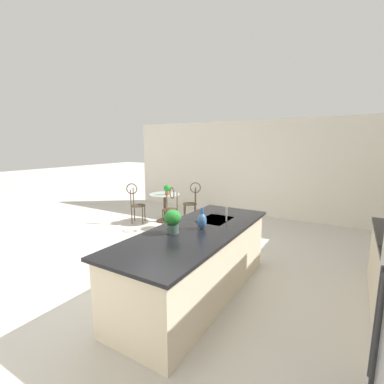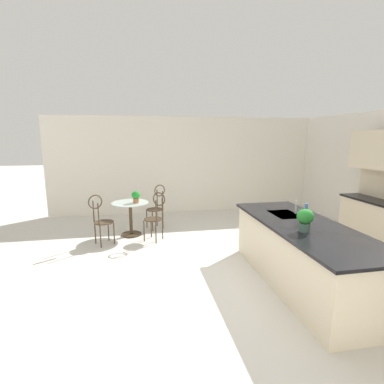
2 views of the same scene
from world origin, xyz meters
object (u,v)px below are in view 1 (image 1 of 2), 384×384
object	(u,v)px
potted_plant_on_table	(167,189)
vase_on_counter	(202,221)
chair_near_window	(171,206)
potted_plant_counter_near	(173,220)
bistro_table	(165,205)
chair_toward_desk	(192,200)
chair_by_island	(136,201)

from	to	relation	value
potted_plant_on_table	vase_on_counter	size ratio (longest dim) A/B	0.89
chair_near_window	potted_plant_counter_near	bearing A→B (deg)	35.78
bistro_table	potted_plant_counter_near	size ratio (longest dim) A/B	2.64
bistro_table	vase_on_counter	distance (m)	3.70
bistro_table	potted_plant_on_table	distance (m)	0.46
chair_toward_desk	potted_plant_on_table	bearing A→B (deg)	-45.09
potted_plant_on_table	vase_on_counter	distance (m)	3.53
potted_plant_on_table	vase_on_counter	world-z (taller)	vase_on_counter
chair_toward_desk	potted_plant_counter_near	bearing A→B (deg)	27.13
potted_plant_counter_near	vase_on_counter	world-z (taller)	potted_plant_counter_near
bistro_table	potted_plant_counter_near	xyz separation A→B (m)	(2.97, 2.33, 0.65)
bistro_table	potted_plant_on_table	size ratio (longest dim) A/B	3.13
bistro_table	potted_plant_on_table	xyz separation A→B (m)	(0.05, 0.13, 0.44)
vase_on_counter	bistro_table	bearing A→B (deg)	-135.72
bistro_table	chair_near_window	world-z (taller)	chair_near_window
vase_on_counter	chair_toward_desk	bearing A→B (deg)	-147.13
chair_by_island	chair_toward_desk	bearing A→B (deg)	127.99
bistro_table	chair_toward_desk	world-z (taller)	chair_toward_desk
bistro_table	chair_toward_desk	xyz separation A→B (m)	(-0.41, 0.60, 0.13)
bistro_table	potted_plant_on_table	world-z (taller)	potted_plant_on_table
chair_near_window	chair_by_island	size ratio (longest dim) A/B	1.00
chair_by_island	potted_plant_on_table	world-z (taller)	chair_by_island
potted_plant_counter_near	potted_plant_on_table	bearing A→B (deg)	-142.97
bistro_table	chair_near_window	size ratio (longest dim) A/B	0.77
bistro_table	chair_toward_desk	size ratio (longest dim) A/B	0.77
bistro_table	chair_toward_desk	distance (m)	0.73
chair_toward_desk	vase_on_counter	distance (m)	3.63
chair_near_window	chair_by_island	xyz separation A→B (m)	(0.04, -1.08, 0.00)
chair_near_window	potted_plant_counter_near	xyz separation A→B (m)	(2.51, 1.81, 0.52)
bistro_table	chair_by_island	distance (m)	0.76
chair_by_island	vase_on_counter	bearing A→B (deg)	55.77
chair_near_window	bistro_table	bearing A→B (deg)	-131.53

